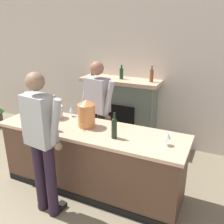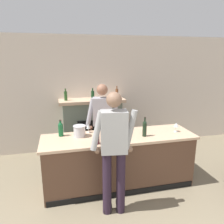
# 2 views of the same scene
# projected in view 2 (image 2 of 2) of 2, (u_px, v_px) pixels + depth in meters

# --- Properties ---
(wall_back_panel) EXTENTS (12.00, 0.07, 2.75)m
(wall_back_panel) POSITION_uv_depth(u_px,v_px,m) (90.00, 94.00, 5.32)
(wall_back_panel) COLOR beige
(wall_back_panel) RESTS_ON ground_plane
(bar_counter) EXTENTS (2.64, 0.77, 0.94)m
(bar_counter) POSITION_uv_depth(u_px,v_px,m) (119.00, 161.00, 3.86)
(bar_counter) COLOR brown
(bar_counter) RESTS_ON ground_plane
(fireplace_stone) EXTENTS (1.52, 0.52, 1.59)m
(fireplace_stone) POSITION_uv_depth(u_px,v_px,m) (93.00, 125.00, 5.25)
(fireplace_stone) COLOR slate
(fireplace_stone) RESTS_ON ground_plane
(person_customer) EXTENTS (0.65, 0.34, 1.82)m
(person_customer) POSITION_uv_depth(u_px,v_px,m) (114.00, 149.00, 3.04)
(person_customer) COLOR #281B2A
(person_customer) RESTS_ON ground_plane
(person_bartender) EXTENTS (0.65, 0.36, 1.77)m
(person_bartender) POSITION_uv_depth(u_px,v_px,m) (103.00, 125.00, 4.22)
(person_bartender) COLOR #314048
(person_bartender) RESTS_ON ground_plane
(copper_dispenser) EXTENTS (0.24, 0.28, 0.39)m
(copper_dispenser) POSITION_uv_depth(u_px,v_px,m) (114.00, 124.00, 3.73)
(copper_dispenser) COLOR #CD7C46
(copper_dispenser) RESTS_ON bar_counter
(ice_bucket_steel) EXTENTS (0.21, 0.21, 0.19)m
(ice_bucket_steel) POSITION_uv_depth(u_px,v_px,m) (79.00, 131.00, 3.70)
(ice_bucket_steel) COLOR silver
(ice_bucket_steel) RESTS_ON bar_counter
(wine_bottle_rose_blush) EXTENTS (0.08, 0.08, 0.28)m
(wine_bottle_rose_blush) POSITION_uv_depth(u_px,v_px,m) (61.00, 129.00, 3.71)
(wine_bottle_rose_blush) COLOR #15562C
(wine_bottle_rose_blush) RESTS_ON bar_counter
(wine_bottle_chardonnay_pale) EXTENTS (0.08, 0.08, 0.29)m
(wine_bottle_chardonnay_pale) POSITION_uv_depth(u_px,v_px,m) (97.00, 136.00, 3.38)
(wine_bottle_chardonnay_pale) COLOR #4A1B26
(wine_bottle_chardonnay_pale) RESTS_ON bar_counter
(wine_bottle_cabernet_heavy) EXTENTS (0.07, 0.07, 0.34)m
(wine_bottle_cabernet_heavy) POSITION_uv_depth(u_px,v_px,m) (145.00, 128.00, 3.69)
(wine_bottle_cabernet_heavy) COLOR black
(wine_bottle_cabernet_heavy) RESTS_ON bar_counter
(wine_glass_front_left) EXTENTS (0.07, 0.07, 0.17)m
(wine_glass_front_left) POSITION_uv_depth(u_px,v_px,m) (88.00, 126.00, 3.88)
(wine_glass_front_left) COLOR silver
(wine_glass_front_left) RESTS_ON bar_counter
(wine_glass_near_bucket) EXTENTS (0.09, 0.09, 0.17)m
(wine_glass_near_bucket) POSITION_uv_depth(u_px,v_px,m) (176.00, 125.00, 3.93)
(wine_glass_near_bucket) COLOR silver
(wine_glass_near_bucket) RESTS_ON bar_counter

